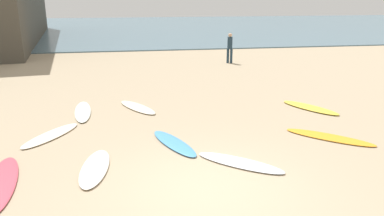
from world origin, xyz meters
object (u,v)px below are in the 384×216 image
at_px(surfboard_5, 2,183).
at_px(surfboard_6, 95,168).
at_px(surfboard_8, 51,135).
at_px(surfboard_2, 310,108).
at_px(surfboard_1, 240,163).
at_px(beachgoer_mid, 230,47).
at_px(surfboard_7, 174,143).
at_px(surfboard_3, 329,137).
at_px(surfboard_4, 83,111).
at_px(surfboard_0, 138,107).

height_order(surfboard_5, surfboard_6, surfboard_6).
bearing_deg(surfboard_8, surfboard_2, -139.99).
xyz_separation_m(surfboard_1, beachgoer_mid, (3.22, 12.84, 0.91)).
xyz_separation_m(surfboard_7, surfboard_8, (-3.28, 1.14, -0.01)).
bearing_deg(surfboard_6, surfboard_7, -144.44).
distance_m(surfboard_3, surfboard_5, 8.09).
distance_m(surfboard_1, surfboard_8, 5.30).
height_order(surfboard_3, surfboard_5, surfboard_5).
distance_m(surfboard_5, beachgoer_mid, 15.41).
height_order(surfboard_2, surfboard_6, surfboard_2).
distance_m(surfboard_4, surfboard_8, 2.17).
relative_size(surfboard_5, surfboard_8, 1.24).
bearing_deg(beachgoer_mid, surfboard_5, 85.92).
distance_m(surfboard_2, surfboard_3, 2.73).
relative_size(surfboard_2, surfboard_6, 1.10).
xyz_separation_m(surfboard_5, surfboard_8, (0.48, 2.64, 0.00)).
xyz_separation_m(surfboard_2, surfboard_4, (-7.65, 0.86, -0.00)).
relative_size(surfboard_8, beachgoer_mid, 1.23).
relative_size(surfboard_4, beachgoer_mid, 1.40).
height_order(surfboard_2, surfboard_5, surfboard_2).
bearing_deg(surfboard_5, surfboard_4, 67.41).
relative_size(surfboard_0, surfboard_3, 0.87).
height_order(surfboard_6, beachgoer_mid, beachgoer_mid).
xyz_separation_m(surfboard_0, surfboard_3, (5.09, -3.66, -0.01)).
relative_size(surfboard_0, surfboard_5, 0.79).
distance_m(surfboard_3, surfboard_8, 7.65).
height_order(surfboard_4, surfboard_5, surfboard_4).
relative_size(surfboard_0, surfboard_1, 0.96).
height_order(surfboard_0, surfboard_3, surfboard_0).
relative_size(surfboard_3, surfboard_5, 0.91).
relative_size(surfboard_0, surfboard_7, 0.99).
xyz_separation_m(surfboard_1, surfboard_4, (-4.02, 4.63, 0.00)).
bearing_deg(surfboard_0, surfboard_7, 74.52).
bearing_deg(surfboard_6, surfboard_8, -53.97).
bearing_deg(beachgoer_mid, surfboard_2, 121.33).
height_order(surfboard_1, surfboard_7, surfboard_7).
bearing_deg(surfboard_6, surfboard_3, -167.04).
bearing_deg(surfboard_7, surfboard_0, 82.18).
bearing_deg(surfboard_6, beachgoer_mid, -112.37).
height_order(surfboard_2, surfboard_8, surfboard_2).
bearing_deg(surfboard_5, surfboard_6, 1.80).
bearing_deg(surfboard_7, surfboard_4, 107.62).
height_order(surfboard_3, surfboard_8, surfboard_8).
bearing_deg(surfboard_7, surfboard_5, 179.74).
bearing_deg(surfboard_4, surfboard_2, 167.84).
bearing_deg(surfboard_5, surfboard_2, 14.30).
bearing_deg(beachgoer_mid, surfboard_8, 81.36).
bearing_deg(surfboard_4, surfboard_8, 67.69).
bearing_deg(surfboard_1, surfboard_4, -99.56).
height_order(surfboard_6, surfboard_8, surfboard_6).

